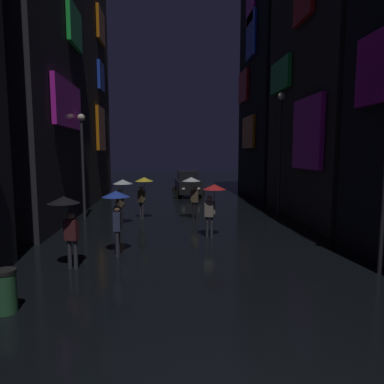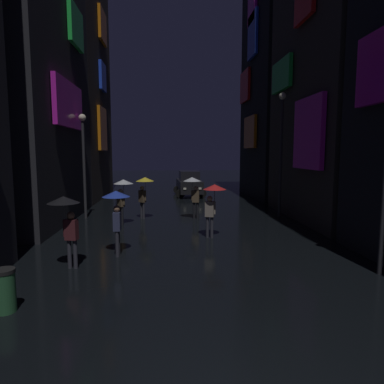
{
  "view_description": "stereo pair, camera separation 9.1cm",
  "coord_description": "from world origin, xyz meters",
  "px_view_note": "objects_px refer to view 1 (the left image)",
  "views": [
    {
      "loc": [
        -0.97,
        -3.57,
        3.37
      ],
      "look_at": [
        0.0,
        8.06,
        2.0
      ],
      "focal_mm": 32.0,
      "sensor_mm": 36.0,
      "label": 1
    },
    {
      "loc": [
        -0.88,
        -3.58,
        3.37
      ],
      "look_at": [
        0.0,
        8.06,
        2.0
      ],
      "focal_mm": 32.0,
      "sensor_mm": 36.0,
      "label": 2
    }
  ],
  "objects_px": {
    "pedestrian_near_crossing_clear": "(192,186)",
    "car_distant": "(188,184)",
    "pedestrian_midstreet_centre_blue": "(116,205)",
    "streetlamp_left_far": "(82,153)",
    "pedestrian_foreground_right_red": "(213,196)",
    "pedestrian_midstreet_left_yellow": "(143,186)",
    "pedestrian_far_right_clear": "(122,189)",
    "streetlamp_right_far": "(280,142)",
    "pedestrian_foreground_left_black": "(66,212)",
    "trash_bin": "(5,291)"
  },
  "relations": [
    {
      "from": "pedestrian_near_crossing_clear",
      "to": "car_distant",
      "type": "bearing_deg",
      "value": 87.43
    },
    {
      "from": "pedestrian_midstreet_centre_blue",
      "to": "streetlamp_left_far",
      "type": "bearing_deg",
      "value": 111.04
    },
    {
      "from": "pedestrian_foreground_right_red",
      "to": "pedestrian_midstreet_centre_blue",
      "type": "relative_size",
      "value": 1.0
    },
    {
      "from": "pedestrian_midstreet_left_yellow",
      "to": "car_distant",
      "type": "distance_m",
      "value": 9.59
    },
    {
      "from": "pedestrian_midstreet_centre_blue",
      "to": "pedestrian_far_right_clear",
      "type": "distance_m",
      "value": 4.75
    },
    {
      "from": "pedestrian_midstreet_centre_blue",
      "to": "streetlamp_right_far",
      "type": "distance_m",
      "value": 9.95
    },
    {
      "from": "pedestrian_near_crossing_clear",
      "to": "pedestrian_midstreet_left_yellow",
      "type": "distance_m",
      "value": 2.46
    },
    {
      "from": "pedestrian_far_right_clear",
      "to": "pedestrian_near_crossing_clear",
      "type": "height_order",
      "value": "same"
    },
    {
      "from": "pedestrian_foreground_right_red",
      "to": "car_distant",
      "type": "height_order",
      "value": "pedestrian_foreground_right_red"
    },
    {
      "from": "streetlamp_left_far",
      "to": "streetlamp_right_far",
      "type": "distance_m",
      "value": 10.02
    },
    {
      "from": "pedestrian_foreground_left_black",
      "to": "pedestrian_near_crossing_clear",
      "type": "bearing_deg",
      "value": 59.37
    },
    {
      "from": "streetlamp_right_far",
      "to": "streetlamp_left_far",
      "type": "bearing_deg",
      "value": 177.98
    },
    {
      "from": "pedestrian_midstreet_centre_blue",
      "to": "streetlamp_left_far",
      "type": "relative_size",
      "value": 0.4
    },
    {
      "from": "car_distant",
      "to": "streetlamp_right_far",
      "type": "bearing_deg",
      "value": -65.52
    },
    {
      "from": "pedestrian_far_right_clear",
      "to": "pedestrian_midstreet_left_yellow",
      "type": "bearing_deg",
      "value": 55.94
    },
    {
      "from": "pedestrian_far_right_clear",
      "to": "trash_bin",
      "type": "distance_m",
      "value": 8.83
    },
    {
      "from": "car_distant",
      "to": "streetlamp_left_far",
      "type": "distance_m",
      "value": 10.75
    },
    {
      "from": "pedestrian_foreground_left_black",
      "to": "pedestrian_far_right_clear",
      "type": "relative_size",
      "value": 1.0
    },
    {
      "from": "pedestrian_far_right_clear",
      "to": "pedestrian_near_crossing_clear",
      "type": "bearing_deg",
      "value": 19.04
    },
    {
      "from": "trash_bin",
      "to": "streetlamp_right_far",
      "type": "bearing_deg",
      "value": 47.23
    },
    {
      "from": "pedestrian_midstreet_left_yellow",
      "to": "trash_bin",
      "type": "bearing_deg",
      "value": -103.07
    },
    {
      "from": "pedestrian_midstreet_centre_blue",
      "to": "pedestrian_midstreet_left_yellow",
      "type": "relative_size",
      "value": 1.0
    },
    {
      "from": "streetlamp_left_far",
      "to": "pedestrian_far_right_clear",
      "type": "bearing_deg",
      "value": -39.97
    },
    {
      "from": "streetlamp_left_far",
      "to": "streetlamp_right_far",
      "type": "relative_size",
      "value": 0.83
    },
    {
      "from": "pedestrian_near_crossing_clear",
      "to": "pedestrian_midstreet_left_yellow",
      "type": "relative_size",
      "value": 1.0
    },
    {
      "from": "pedestrian_midstreet_centre_blue",
      "to": "pedestrian_foreground_left_black",
      "type": "bearing_deg",
      "value": -135.46
    },
    {
      "from": "streetlamp_right_far",
      "to": "pedestrian_foreground_right_red",
      "type": "bearing_deg",
      "value": -134.49
    },
    {
      "from": "pedestrian_near_crossing_clear",
      "to": "pedestrian_midstreet_centre_blue",
      "type": "bearing_deg",
      "value": -116.75
    },
    {
      "from": "streetlamp_right_far",
      "to": "pedestrian_foreground_left_black",
      "type": "bearing_deg",
      "value": -139.86
    },
    {
      "from": "streetlamp_right_far",
      "to": "pedestrian_midstreet_centre_blue",
      "type": "bearing_deg",
      "value": -140.65
    },
    {
      "from": "streetlamp_left_far",
      "to": "streetlamp_right_far",
      "type": "bearing_deg",
      "value": -2.02
    },
    {
      "from": "car_distant",
      "to": "pedestrian_midstreet_left_yellow",
      "type": "bearing_deg",
      "value": -107.49
    },
    {
      "from": "car_distant",
      "to": "trash_bin",
      "type": "distance_m",
      "value": 19.78
    },
    {
      "from": "trash_bin",
      "to": "pedestrian_midstreet_left_yellow",
      "type": "bearing_deg",
      "value": 76.93
    },
    {
      "from": "pedestrian_midstreet_left_yellow",
      "to": "streetlamp_right_far",
      "type": "bearing_deg",
      "value": 0.73
    },
    {
      "from": "trash_bin",
      "to": "pedestrian_near_crossing_clear",
      "type": "bearing_deg",
      "value": 64.03
    },
    {
      "from": "streetlamp_left_far",
      "to": "pedestrian_midstreet_left_yellow",
      "type": "bearing_deg",
      "value": -8.32
    },
    {
      "from": "pedestrian_midstreet_left_yellow",
      "to": "pedestrian_foreground_left_black",
      "type": "bearing_deg",
      "value": -103.54
    },
    {
      "from": "pedestrian_foreground_right_red",
      "to": "pedestrian_midstreet_left_yellow",
      "type": "relative_size",
      "value": 1.0
    },
    {
      "from": "pedestrian_foreground_right_red",
      "to": "trash_bin",
      "type": "relative_size",
      "value": 2.28
    },
    {
      "from": "pedestrian_near_crossing_clear",
      "to": "car_distant",
      "type": "xyz_separation_m",
      "value": [
        0.42,
        9.3,
        -0.74
      ]
    },
    {
      "from": "pedestrian_midstreet_centre_blue",
      "to": "pedestrian_near_crossing_clear",
      "type": "distance_m",
      "value": 6.59
    },
    {
      "from": "car_distant",
      "to": "trash_bin",
      "type": "height_order",
      "value": "car_distant"
    },
    {
      "from": "pedestrian_foreground_left_black",
      "to": "pedestrian_foreground_right_red",
      "type": "distance_m",
      "value": 5.68
    },
    {
      "from": "pedestrian_near_crossing_clear",
      "to": "pedestrian_foreground_left_black",
      "type": "bearing_deg",
      "value": -120.63
    },
    {
      "from": "pedestrian_foreground_left_black",
      "to": "pedestrian_near_crossing_clear",
      "type": "height_order",
      "value": "same"
    },
    {
      "from": "car_distant",
      "to": "streetlamp_right_far",
      "type": "relative_size",
      "value": 0.66
    },
    {
      "from": "pedestrian_midstreet_centre_blue",
      "to": "trash_bin",
      "type": "xyz_separation_m",
      "value": [
        -1.8,
        -3.9,
        -1.2
      ]
    },
    {
      "from": "pedestrian_midstreet_centre_blue",
      "to": "car_distant",
      "type": "xyz_separation_m",
      "value": [
        3.39,
        15.18,
        -0.74
      ]
    },
    {
      "from": "pedestrian_foreground_left_black",
      "to": "pedestrian_foreground_right_red",
      "type": "relative_size",
      "value": 1.0
    }
  ]
}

